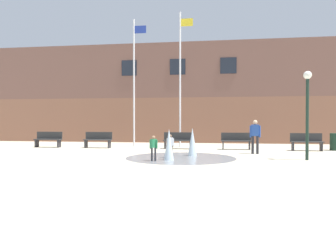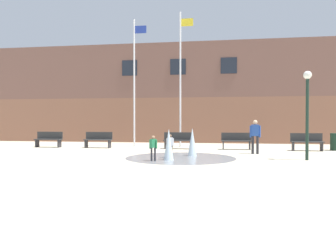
% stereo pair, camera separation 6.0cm
% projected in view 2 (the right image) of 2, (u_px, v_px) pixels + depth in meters
% --- Properties ---
extents(ground_plane, '(100.00, 100.00, 0.00)m').
position_uv_depth(ground_plane, '(110.00, 181.00, 8.51)').
color(ground_plane, '#BCB299').
extents(library_building, '(36.00, 6.05, 7.09)m').
position_uv_depth(library_building, '(183.00, 96.00, 25.93)').
color(library_building, brown).
rests_on(library_building, ground).
extents(splash_fountain, '(4.61, 4.61, 1.24)m').
position_uv_depth(splash_fountain, '(181.00, 148.00, 13.71)').
color(splash_fountain, gray).
rests_on(splash_fountain, ground).
extents(park_bench_far_left, '(1.60, 0.44, 0.91)m').
position_uv_depth(park_bench_far_left, '(49.00, 139.00, 19.24)').
color(park_bench_far_left, '#28282D').
rests_on(park_bench_far_left, ground).
extents(park_bench_left_of_flagpoles, '(1.60, 0.44, 0.91)m').
position_uv_depth(park_bench_left_of_flagpoles, '(98.00, 139.00, 18.82)').
color(park_bench_left_of_flagpoles, '#28282D').
rests_on(park_bench_left_of_flagpoles, ground).
extents(park_bench_under_left_flagpole, '(1.60, 0.44, 0.91)m').
position_uv_depth(park_bench_under_left_flagpole, '(178.00, 140.00, 18.17)').
color(park_bench_under_left_flagpole, '#28282D').
rests_on(park_bench_under_left_flagpole, ground).
extents(park_bench_center, '(1.60, 0.44, 0.91)m').
position_uv_depth(park_bench_center, '(236.00, 141.00, 17.70)').
color(park_bench_center, '#28282D').
rests_on(park_bench_center, ground).
extents(park_bench_near_trashcan, '(1.60, 0.44, 0.91)m').
position_uv_depth(park_bench_near_trashcan, '(307.00, 142.00, 16.94)').
color(park_bench_near_trashcan, '#28282D').
rests_on(park_bench_near_trashcan, ground).
extents(adult_watching, '(0.50, 0.26, 1.59)m').
position_uv_depth(adult_watching, '(255.00, 134.00, 15.32)').
color(adult_watching, '#28282D').
rests_on(adult_watching, ground).
extents(child_in_fountain, '(0.31, 0.18, 0.99)m').
position_uv_depth(child_in_fountain, '(170.00, 144.00, 13.66)').
color(child_in_fountain, '#89755B').
rests_on(child_in_fountain, ground).
extents(child_with_pink_shirt, '(0.31, 0.24, 0.99)m').
position_uv_depth(child_with_pink_shirt, '(153.00, 146.00, 12.59)').
color(child_with_pink_shirt, '#28282D').
rests_on(child_with_pink_shirt, ground).
extents(flagpole_left, '(0.80, 0.10, 7.65)m').
position_uv_depth(flagpole_left, '(135.00, 79.00, 19.69)').
color(flagpole_left, silver).
rests_on(flagpole_left, ground).
extents(flagpole_right, '(0.80, 0.10, 7.96)m').
position_uv_depth(flagpole_right, '(181.00, 76.00, 19.27)').
color(flagpole_right, silver).
rests_on(flagpole_right, ground).
extents(lamp_post_right_lane, '(0.32, 0.32, 3.52)m').
position_uv_depth(lamp_post_right_lane, '(307.00, 101.00, 12.88)').
color(lamp_post_right_lane, '#192D23').
rests_on(lamp_post_right_lane, ground).
extents(trash_can, '(0.56, 0.56, 0.90)m').
position_uv_depth(trash_can, '(336.00, 142.00, 17.12)').
color(trash_can, '#193323').
rests_on(trash_can, ground).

